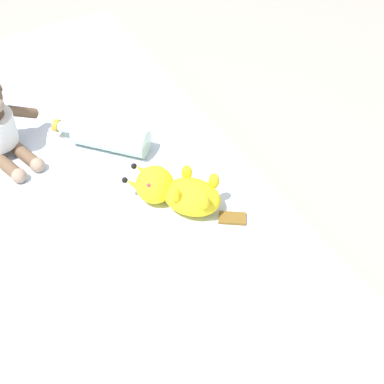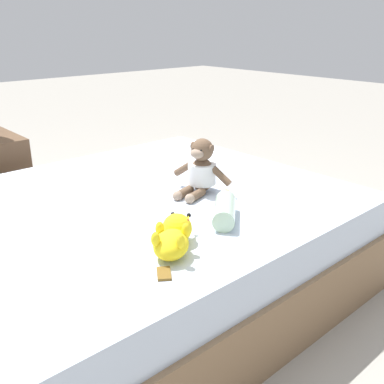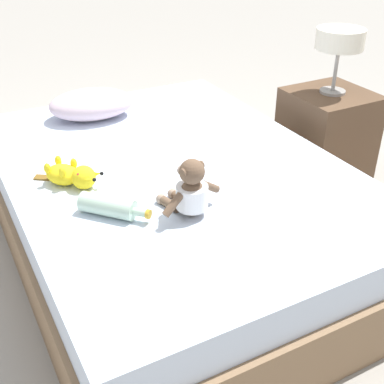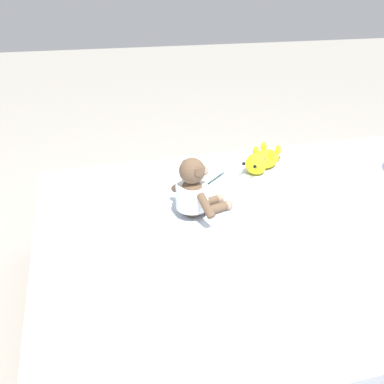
{
  "view_description": "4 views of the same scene",
  "coord_description": "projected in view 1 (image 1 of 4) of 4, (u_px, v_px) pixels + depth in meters",
  "views": [
    {
      "loc": [
        0.06,
        0.99,
        1.6
      ],
      "look_at": [
        -0.48,
        0.06,
        0.51
      ],
      "focal_mm": 56.86,
      "sensor_mm": 36.0,
      "label": 1
    },
    {
      "loc": [
        -1.45,
        0.83,
        1.14
      ],
      "look_at": [
        -0.33,
        -0.16,
        0.57
      ],
      "focal_mm": 41.72,
      "sensor_mm": 36.0,
      "label": 2
    },
    {
      "loc": [
        -0.89,
        -1.85,
        1.51
      ],
      "look_at": [
        -0.12,
        -0.41,
        0.55
      ],
      "focal_mm": 47.71,
      "sensor_mm": 36.0,
      "label": 3
    },
    {
      "loc": [
        1.25,
        -0.79,
        1.25
      ],
      "look_at": [
        -0.12,
        -0.41,
        0.55
      ],
      "focal_mm": 39.86,
      "sensor_mm": 36.0,
      "label": 4
    }
  ],
  "objects": [
    {
      "name": "plush_yellow_creature",
      "position": [
        176.0,
        191.0,
        1.55
      ],
      "size": [
        0.26,
        0.28,
        0.1
      ],
      "color": "yellow",
      "rests_on": "bed"
    },
    {
      "name": "glass_bottle",
      "position": [
        109.0,
        137.0,
        1.72
      ],
      "size": [
        0.23,
        0.25,
        0.08
      ],
      "color": "#B2D1B7",
      "rests_on": "bed"
    },
    {
      "name": "bed",
      "position": [
        24.0,
        318.0,
        1.61
      ],
      "size": [
        1.46,
        2.04,
        0.45
      ],
      "color": "#846647",
      "rests_on": "ground_plane"
    },
    {
      "name": "ground_plane",
      "position": [
        39.0,
        360.0,
        1.76
      ],
      "size": [
        16.0,
        16.0,
        0.0
      ],
      "primitive_type": "plane",
      "color": "#9E998E"
    }
  ]
}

